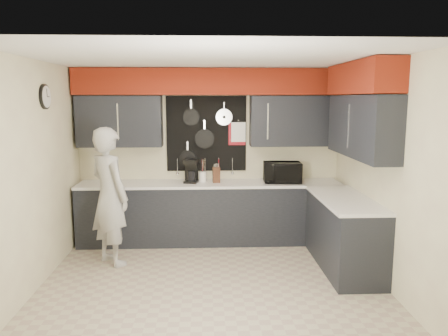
{
  "coord_description": "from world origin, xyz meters",
  "views": [
    {
      "loc": [
        -0.07,
        -4.96,
        2.16
      ],
      "look_at": [
        0.17,
        0.5,
        1.29
      ],
      "focal_mm": 35.0,
      "sensor_mm": 36.0,
      "label": 1
    }
  ],
  "objects_px": {
    "utensil_crock": "(203,177)",
    "coffee_maker": "(191,170)",
    "knife_block": "(216,175)",
    "microwave": "(282,172)",
    "person": "(110,196)"
  },
  "relations": [
    {
      "from": "coffee_maker",
      "to": "person",
      "type": "xyz_separation_m",
      "value": [
        -1.04,
        -0.84,
        -0.2
      ]
    },
    {
      "from": "microwave",
      "to": "utensil_crock",
      "type": "relative_size",
      "value": 3.52
    },
    {
      "from": "microwave",
      "to": "coffee_maker",
      "type": "relative_size",
      "value": 1.55
    },
    {
      "from": "utensil_crock",
      "to": "coffee_maker",
      "type": "distance_m",
      "value": 0.2
    },
    {
      "from": "knife_block",
      "to": "coffee_maker",
      "type": "height_order",
      "value": "coffee_maker"
    },
    {
      "from": "microwave",
      "to": "utensil_crock",
      "type": "distance_m",
      "value": 1.19
    },
    {
      "from": "knife_block",
      "to": "person",
      "type": "bearing_deg",
      "value": -155.47
    },
    {
      "from": "microwave",
      "to": "coffee_maker",
      "type": "distance_m",
      "value": 1.35
    },
    {
      "from": "microwave",
      "to": "knife_block",
      "type": "distance_m",
      "value": 0.98
    },
    {
      "from": "microwave",
      "to": "person",
      "type": "bearing_deg",
      "value": -159.6
    },
    {
      "from": "microwave",
      "to": "person",
      "type": "xyz_separation_m",
      "value": [
        -2.39,
        -0.77,
        -0.17
      ]
    },
    {
      "from": "utensil_crock",
      "to": "coffee_maker",
      "type": "relative_size",
      "value": 0.44
    },
    {
      "from": "utensil_crock",
      "to": "coffee_maker",
      "type": "xyz_separation_m",
      "value": [
        -0.16,
        -0.03,
        0.1
      ]
    },
    {
      "from": "microwave",
      "to": "utensil_crock",
      "type": "bearing_deg",
      "value": 177.39
    },
    {
      "from": "microwave",
      "to": "coffee_maker",
      "type": "height_order",
      "value": "coffee_maker"
    }
  ]
}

